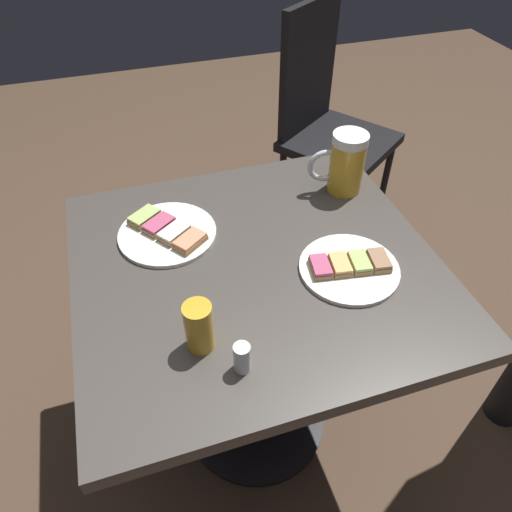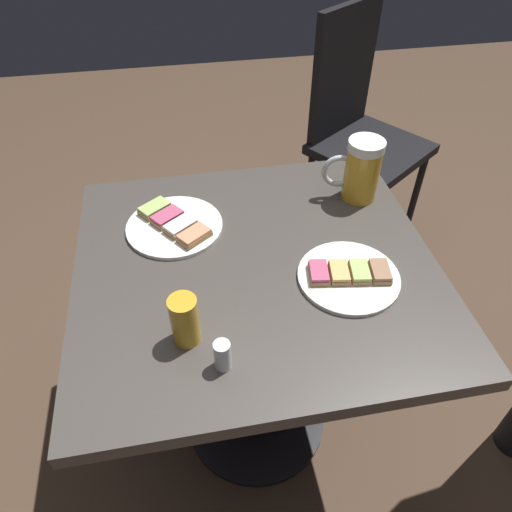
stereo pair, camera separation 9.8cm
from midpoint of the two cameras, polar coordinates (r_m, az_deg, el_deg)
name	(u,v)px [view 1 (the left image)]	position (r m, az deg, el deg)	size (l,w,h in m)	color
ground_plane	(256,418)	(1.65, -1.80, -18.93)	(6.00, 6.00, 0.00)	#4C3828
cafe_table	(256,305)	(1.18, -2.40, -5.95)	(0.81, 0.76, 0.72)	black
plate_near	(349,267)	(1.06, 8.53, -1.44)	(0.22, 0.22, 0.03)	white
plate_far	(167,232)	(1.16, -13.00, 2.73)	(0.23, 0.23, 0.03)	white
beer_mug	(345,163)	(1.25, 8.41, 10.88)	(0.15, 0.09, 0.16)	gold
beer_glass_small	(199,327)	(0.89, -10.02, -8.52)	(0.05, 0.05, 0.11)	gold
salt_shaker	(242,358)	(0.87, -5.00, -12.24)	(0.03, 0.03, 0.06)	silver
cafe_chair	(326,120)	(1.96, 6.94, 15.87)	(0.53, 0.53, 0.99)	black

